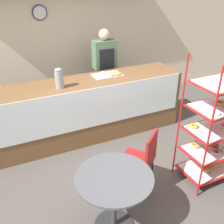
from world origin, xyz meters
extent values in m
plane|color=#4C4742|center=(0.00, 0.00, 0.00)|extent=(14.00, 14.00, 0.00)
cube|color=beige|center=(0.00, 2.66, 1.35)|extent=(10.00, 0.06, 2.70)
cylinder|color=navy|center=(-0.40, 2.61, 1.89)|extent=(0.26, 0.03, 0.26)
cylinder|color=white|center=(-0.40, 2.59, 1.89)|extent=(0.22, 0.00, 0.22)
cube|color=brown|center=(0.00, 1.34, 0.50)|extent=(3.13, 0.68, 1.01)
cube|color=silver|center=(0.00, 1.00, 0.68)|extent=(3.00, 0.01, 0.64)
cylinder|color=#A51919|center=(0.70, -0.59, 0.86)|extent=(0.02, 0.02, 1.72)
cylinder|color=#A51919|center=(0.70, -0.08, 0.86)|extent=(0.02, 0.02, 1.72)
cylinder|color=#A51919|center=(1.39, -0.08, 0.86)|extent=(0.02, 0.02, 1.72)
cube|color=#A51919|center=(1.04, -0.34, 0.12)|extent=(0.66, 0.49, 0.01)
cube|color=silver|center=(1.04, -0.34, 0.13)|extent=(0.59, 0.43, 0.01)
ellipsoid|color=tan|center=(1.22, -0.38, 0.17)|extent=(0.23, 0.08, 0.07)
ellipsoid|color=tan|center=(1.09, -0.36, 0.17)|extent=(0.23, 0.15, 0.06)
ellipsoid|color=olive|center=(1.01, -0.41, 0.18)|extent=(0.20, 0.13, 0.09)
cube|color=#A51919|center=(1.04, -0.34, 0.44)|extent=(0.66, 0.49, 0.01)
cube|color=silver|center=(1.04, -0.34, 0.45)|extent=(0.59, 0.43, 0.01)
torus|color=brown|center=(1.12, -0.42, 0.47)|extent=(0.11, 0.11, 0.03)
torus|color=silver|center=(1.18, -0.42, 0.47)|extent=(0.11, 0.11, 0.04)
torus|color=brown|center=(1.16, -0.30, 0.47)|extent=(0.12, 0.12, 0.03)
torus|color=tan|center=(0.92, -0.21, 0.47)|extent=(0.13, 0.13, 0.04)
torus|color=#EAB2C1|center=(1.05, -0.44, 0.47)|extent=(0.13, 0.13, 0.03)
cube|color=#A51919|center=(1.04, -0.34, 0.75)|extent=(0.66, 0.49, 0.01)
cube|color=silver|center=(1.04, -0.34, 0.76)|extent=(0.59, 0.43, 0.01)
torus|color=gold|center=(0.84, -0.20, 0.79)|extent=(0.11, 0.11, 0.04)
torus|color=#EAB2C1|center=(1.19, -0.35, 0.79)|extent=(0.13, 0.13, 0.04)
cube|color=#A51919|center=(1.04, -0.34, 1.07)|extent=(0.66, 0.49, 0.01)
cube|color=silver|center=(1.04, -0.34, 1.08)|extent=(0.59, 0.43, 0.01)
torus|color=tan|center=(1.11, -0.30, 1.10)|extent=(0.14, 0.14, 0.04)
torus|color=#EAB2C1|center=(0.86, -0.48, 1.10)|extent=(0.11, 0.11, 0.04)
cube|color=#A51919|center=(1.04, -0.34, 1.38)|extent=(0.66, 0.49, 0.01)
cube|color=silver|center=(1.04, -0.34, 1.39)|extent=(0.59, 0.43, 0.01)
cube|color=#282833|center=(0.54, 1.94, 0.48)|extent=(0.25, 0.19, 0.96)
cube|color=#4C7051|center=(0.54, 1.94, 1.21)|extent=(0.41, 0.22, 0.50)
cube|color=black|center=(0.54, 1.82, 1.12)|extent=(0.29, 0.01, 0.42)
sphere|color=beige|center=(0.54, 1.94, 1.56)|extent=(0.19, 0.19, 0.19)
cylinder|color=#333338|center=(-0.45, -0.55, 0.36)|extent=(0.06, 0.06, 0.67)
cylinder|color=#4C4C51|center=(-0.45, -0.55, 0.70)|extent=(0.80, 0.80, 0.02)
cylinder|color=black|center=(0.08, 0.09, 0.22)|extent=(0.02, 0.02, 0.45)
cylinder|color=black|center=(-0.17, -0.11, 0.22)|extent=(0.02, 0.02, 0.45)
cylinder|color=black|center=(0.28, -0.16, 0.22)|extent=(0.02, 0.02, 0.45)
cylinder|color=black|center=(0.03, -0.36, 0.22)|extent=(0.02, 0.02, 0.45)
cube|color=maroon|center=(0.05, -0.14, 0.46)|extent=(0.53, 0.53, 0.03)
cube|color=maroon|center=(0.16, -0.27, 0.67)|extent=(0.30, 0.25, 0.40)
cylinder|color=gray|center=(-0.49, 1.23, 1.14)|extent=(0.12, 0.12, 0.26)
ellipsoid|color=gray|center=(-0.49, 1.23, 1.29)|extent=(0.10, 0.10, 0.05)
cube|color=silver|center=(0.36, 1.43, 1.01)|extent=(0.48, 0.28, 0.01)
torus|color=tan|center=(0.52, 1.35, 1.04)|extent=(0.11, 0.11, 0.04)
torus|color=#EAB2C1|center=(0.31, 1.49, 1.03)|extent=(0.11, 0.11, 0.03)
torus|color=silver|center=(0.38, 1.36, 1.04)|extent=(0.13, 0.13, 0.04)
torus|color=tan|center=(0.52, 1.42, 1.04)|extent=(0.11, 0.11, 0.04)
torus|color=tan|center=(0.49, 1.36, 1.04)|extent=(0.13, 0.13, 0.04)
camera|label=1|loc=(-1.32, -2.34, 2.51)|focal=42.00mm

